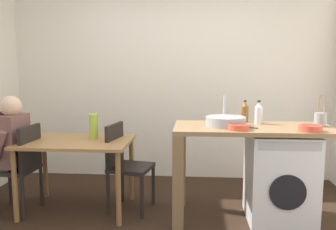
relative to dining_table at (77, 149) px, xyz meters
name	(u,v)px	position (x,y,z in m)	size (l,w,h in m)	color
wall_back	(171,77)	(0.88, 1.25, 0.71)	(4.60, 0.10, 2.70)	silver
dining_table	(77,149)	(0.00, 0.00, 0.00)	(1.10, 0.76, 0.74)	#9E7042
chair_person_seat	(21,164)	(-0.55, -0.10, -0.14)	(0.42, 0.42, 0.90)	black
chair_opposite	(124,162)	(0.48, 0.06, -0.14)	(0.47, 0.47, 0.90)	black
seated_person	(6,148)	(-0.71, -0.09, 0.03)	(0.51, 0.52, 1.20)	#595651
kitchen_counter	(231,142)	(1.55, -0.08, 0.12)	(1.50, 0.68, 0.92)	olive
washing_machine	(280,177)	(2.02, -0.08, -0.21)	(0.60, 0.61, 0.86)	silver
sink_basin	(226,121)	(1.49, -0.08, 0.32)	(0.38, 0.38, 0.09)	#9EA0A5
tap	(224,109)	(1.49, 0.10, 0.42)	(0.02, 0.02, 0.28)	#B2B2B7
bottle_tall_green	(245,112)	(1.71, 0.20, 0.38)	(0.07, 0.07, 0.22)	brown
bottle_squat_brown	(259,113)	(1.83, 0.08, 0.38)	(0.08, 0.08, 0.23)	silver
mixing_bowl	(238,127)	(1.59, -0.28, 0.31)	(0.19, 0.19, 0.05)	#D84C38
utensil_crock	(320,119)	(2.39, -0.03, 0.35)	(0.11, 0.11, 0.30)	gray
colander	(310,128)	(2.21, -0.30, 0.31)	(0.20, 0.20, 0.06)	#D84C38
vase	(94,126)	(0.15, 0.10, 0.23)	(0.09, 0.09, 0.26)	#A8C63D
scissors	(250,128)	(1.71, -0.18, 0.28)	(0.15, 0.06, 0.01)	#B2B2B7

